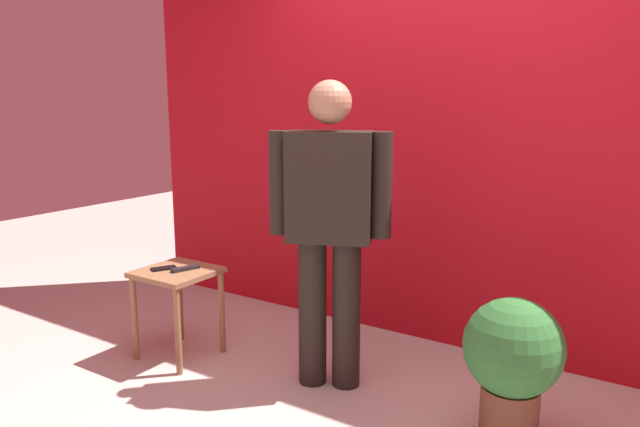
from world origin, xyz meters
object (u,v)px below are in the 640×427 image
side_table (177,287)px  tv_remote (185,269)px  standing_person (330,220)px  potted_plant (512,360)px  cell_phone (164,268)px

side_table → tv_remote: tv_remote is taller
standing_person → side_table: standing_person is taller
standing_person → potted_plant: 1.11m
side_table → tv_remote: bearing=25.2°
cell_phone → side_table: bearing=51.5°
standing_person → cell_phone: bearing=-167.3°
cell_phone → tv_remote: size_ratio=0.85×
cell_phone → tv_remote: tv_remote is taller
cell_phone → potted_plant: 2.02m
side_table → standing_person: bearing=11.8°
standing_person → tv_remote: 0.98m
side_table → cell_phone: bearing=-156.7°
side_table → tv_remote: size_ratio=3.18×
side_table → potted_plant: size_ratio=0.79×
side_table → cell_phone: (-0.07, -0.03, 0.11)m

